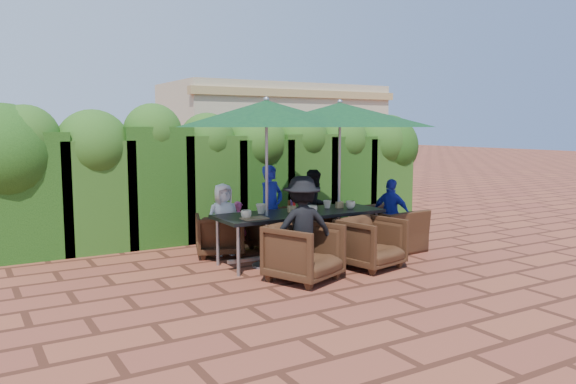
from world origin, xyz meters
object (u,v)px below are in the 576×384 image
dining_table (300,217)px  chair_near_left (304,249)px  chair_near_right (371,240)px  chair_far_mid (274,227)px  chair_far_right (311,223)px  chair_far_left (219,232)px  chair_end_right (387,222)px  umbrella_left (266,114)px  umbrella_right (340,115)px

dining_table → chair_near_left: bearing=-119.1°
chair_near_left → chair_near_right: bearing=-18.0°
chair_far_mid → chair_far_right: chair_far_right is taller
chair_far_left → chair_far_right: 1.68m
chair_far_mid → chair_end_right: (1.56, -1.03, 0.09)m
chair_far_left → chair_far_mid: (0.99, -0.02, 0.01)m
chair_far_right → chair_near_right: size_ratio=0.93×
chair_near_left → dining_table: bearing=38.6°
chair_far_mid → chair_end_right: 1.88m
umbrella_left → umbrella_right: (1.38, 0.13, 0.00)m
chair_far_mid → chair_near_left: (-0.62, -1.93, 0.05)m
chair_near_left → chair_far_left: bearing=78.3°
dining_table → chair_near_right: bearing=-54.8°
dining_table → chair_far_right: 1.20m
umbrella_right → chair_near_left: umbrella_right is taller
umbrella_left → chair_end_right: umbrella_left is taller
chair_far_mid → chair_near_right: (0.57, -1.84, 0.03)m
umbrella_right → chair_end_right: umbrella_right is taller
umbrella_left → chair_far_right: 2.48m
chair_far_left → chair_far_mid: 0.99m
umbrella_left → chair_far_mid: umbrella_left is taller
chair_far_left → chair_near_left: 1.98m
dining_table → chair_far_left: (-0.92, 0.95, -0.31)m
chair_near_right → chair_end_right: size_ratio=0.76×
chair_near_left → chair_near_right: size_ratio=1.05×
chair_end_right → dining_table: bearing=82.1°
chair_far_left → chair_far_mid: chair_far_mid is taller
dining_table → chair_far_left: dining_table is taller
umbrella_right → chair_far_mid: bearing=128.8°
dining_table → chair_far_left: size_ratio=3.56×
chair_far_right → umbrella_left: bearing=33.0°
umbrella_left → dining_table: bearing=6.2°
umbrella_left → chair_near_left: (0.06, -0.93, -1.79)m
chair_end_right → chair_far_mid: bearing=52.2°
dining_table → chair_end_right: 1.65m
chair_far_right → chair_near_right: bearing=84.7°
chair_far_mid → chair_far_left: bearing=-22.4°
umbrella_right → chair_far_left: (-1.69, 0.88, -1.85)m
dining_table → umbrella_right: bearing=4.8°
chair_end_right → chair_near_left: bearing=107.8°
dining_table → chair_near_right: size_ratio=3.23×
umbrella_right → chair_far_mid: umbrella_right is taller
chair_near_right → chair_far_mid: bearing=95.0°
umbrella_right → chair_far_right: bearing=90.4°
umbrella_left → chair_far_right: size_ratio=3.57×
dining_table → chair_near_left: (-0.55, -0.99, -0.25)m
umbrella_left → chair_near_right: 2.35m
chair_far_right → chair_end_right: (0.87, -0.97, 0.09)m
umbrella_left → chair_far_left: (-0.31, 1.01, -1.85)m
dining_table → umbrella_left: bearing=-173.8°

